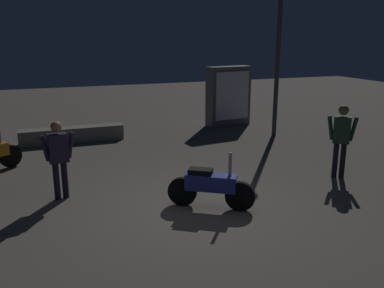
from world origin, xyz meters
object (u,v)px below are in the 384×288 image
person_bystander_far (341,135)px  streetlamp_near (279,42)px  motorcycle_blue_foreground (211,186)px  kiosk_billboard (228,96)px  person_rider_beside (58,154)px

person_bystander_far → streetlamp_near: bearing=-152.3°
motorcycle_blue_foreground → person_bystander_far: size_ratio=0.86×
motorcycle_blue_foreground → kiosk_billboard: bearing=95.2°
motorcycle_blue_foreground → person_rider_beside: (-2.60, 1.46, 0.49)m
person_rider_beside → streetlamp_near: (6.81, 3.14, 2.02)m
kiosk_billboard → person_rider_beside: bearing=32.3°
motorcycle_blue_foreground → person_bystander_far: (3.43, 0.57, 0.56)m
streetlamp_near → person_rider_beside: bearing=-155.2°
motorcycle_blue_foreground → person_rider_beside: person_rider_beside is taller
streetlamp_near → kiosk_billboard: 2.84m
person_bystander_far → kiosk_billboard: (0.08, 6.02, 0.05)m
person_rider_beside → motorcycle_blue_foreground: bearing=-128.0°
person_bystander_far → person_rider_beside: bearing=-59.7°
person_rider_beside → streetlamp_near: 7.77m
motorcycle_blue_foreground → kiosk_billboard: size_ratio=0.69×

